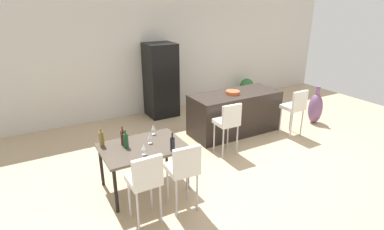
% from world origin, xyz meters
% --- Properties ---
extents(ground_plane, '(10.00, 10.00, 0.00)m').
position_xyz_m(ground_plane, '(0.00, 0.00, 0.00)').
color(ground_plane, tan).
extents(back_wall, '(10.00, 0.12, 2.90)m').
position_xyz_m(back_wall, '(0.00, 2.94, 1.45)').
color(back_wall, beige).
rests_on(back_wall, ground_plane).
extents(kitchen_island, '(2.02, 0.84, 0.92)m').
position_xyz_m(kitchen_island, '(0.26, 0.67, 0.46)').
color(kitchen_island, black).
rests_on(kitchen_island, ground_plane).
extents(bar_chair_left, '(0.41, 0.41, 1.05)m').
position_xyz_m(bar_chair_left, '(-0.50, -0.13, 0.70)').
color(bar_chair_left, silver).
rests_on(bar_chair_left, ground_plane).
extents(bar_chair_middle, '(0.41, 0.41, 1.05)m').
position_xyz_m(bar_chair_middle, '(1.26, -0.13, 0.70)').
color(bar_chair_middle, silver).
rests_on(bar_chair_middle, ground_plane).
extents(dining_table, '(1.27, 0.91, 0.74)m').
position_xyz_m(dining_table, '(-2.32, -0.41, 0.67)').
color(dining_table, '#4C4238').
rests_on(dining_table, ground_plane).
extents(dining_chair_near, '(0.40, 0.40, 1.05)m').
position_xyz_m(dining_chair_near, '(-2.60, -1.23, 0.70)').
color(dining_chair_near, silver).
rests_on(dining_chair_near, ground_plane).
extents(dining_chair_far, '(0.42, 0.42, 1.05)m').
position_xyz_m(dining_chair_far, '(-2.04, -1.23, 0.70)').
color(dining_chair_far, silver).
rests_on(dining_chair_far, ground_plane).
extents(wine_bottle_left, '(0.07, 0.07, 0.29)m').
position_xyz_m(wine_bottle_left, '(-2.86, -0.11, 0.86)').
color(wine_bottle_left, brown).
rests_on(wine_bottle_left, dining_table).
extents(wine_bottle_end, '(0.07, 0.07, 0.29)m').
position_xyz_m(wine_bottle_end, '(-1.98, -0.78, 0.85)').
color(wine_bottle_end, black).
rests_on(wine_bottle_end, dining_table).
extents(wine_bottle_right, '(0.08, 0.08, 0.29)m').
position_xyz_m(wine_bottle_right, '(-2.55, -0.33, 0.86)').
color(wine_bottle_right, '#194723').
rests_on(wine_bottle_right, dining_table).
extents(wine_bottle_corner, '(0.07, 0.07, 0.30)m').
position_xyz_m(wine_bottle_corner, '(-2.56, -0.22, 0.86)').
color(wine_bottle_corner, '#471E19').
rests_on(wine_bottle_corner, dining_table).
extents(wine_glass_middle, '(0.07, 0.07, 0.17)m').
position_xyz_m(wine_glass_middle, '(-2.18, -0.38, 0.86)').
color(wine_glass_middle, silver).
rests_on(wine_glass_middle, dining_table).
extents(wine_glass_far, '(0.07, 0.07, 0.17)m').
position_xyz_m(wine_glass_far, '(-2.00, -0.09, 0.86)').
color(wine_glass_far, silver).
rests_on(wine_glass_far, dining_table).
extents(wine_glass_near, '(0.07, 0.07, 0.17)m').
position_xyz_m(wine_glass_near, '(-2.40, -0.69, 0.86)').
color(wine_glass_near, silver).
rests_on(wine_glass_near, dining_table).
extents(refrigerator, '(0.72, 0.68, 1.84)m').
position_xyz_m(refrigerator, '(-0.70, 2.50, 0.92)').
color(refrigerator, black).
rests_on(refrigerator, ground_plane).
extents(fruit_bowl, '(0.30, 0.30, 0.07)m').
position_xyz_m(fruit_bowl, '(0.16, 0.65, 0.96)').
color(fruit_bowl, '#C6512D').
rests_on(fruit_bowl, kitchen_island).
extents(floor_vase, '(0.33, 0.33, 0.92)m').
position_xyz_m(floor_vase, '(2.30, 0.16, 0.37)').
color(floor_vase, '#704C75').
rests_on(floor_vase, ground_plane).
extents(potted_plant, '(0.41, 0.41, 0.61)m').
position_xyz_m(potted_plant, '(2.08, 2.49, 0.36)').
color(potted_plant, '#38383D').
rests_on(potted_plant, ground_plane).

